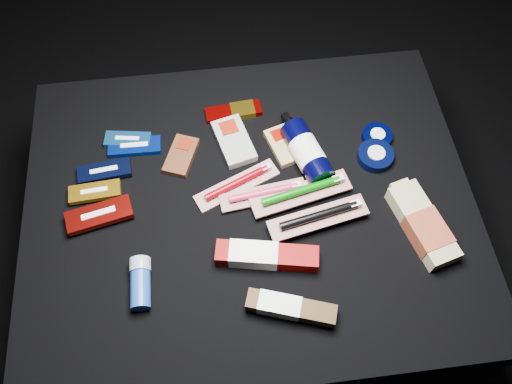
{
  "coord_description": "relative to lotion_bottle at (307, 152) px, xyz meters",
  "views": [
    {
      "loc": [
        -0.05,
        -0.5,
        1.37
      ],
      "look_at": [
        0.01,
        0.01,
        0.42
      ],
      "focal_mm": 35.0,
      "sensor_mm": 36.0,
      "label": 1
    }
  ],
  "objects": [
    {
      "name": "cream_tin_upper",
      "position": [
        0.17,
        0.04,
        -0.02
      ],
      "size": [
        0.07,
        0.07,
        0.02
      ],
      "rotation": [
        0.0,
        0.0,
        -0.16
      ],
      "color": "black",
      "rests_on": "cloth_table"
    },
    {
      "name": "clif_bar_2",
      "position": [
        -0.05,
        0.04,
        -0.02
      ],
      "size": [
        0.08,
        0.11,
        0.02
      ],
      "rotation": [
        0.0,
        0.0,
        0.29
      ],
      "color": "tan",
      "rests_on": "cloth_table"
    },
    {
      "name": "bodywash_bottle",
      "position": [
        0.21,
        -0.2,
        -0.01
      ],
      "size": [
        0.11,
        0.21,
        0.04
      ],
      "rotation": [
        0.0,
        0.0,
        0.26
      ],
      "color": "tan",
      "rests_on": "cloth_table"
    },
    {
      "name": "cream_tin_lower",
      "position": [
        0.16,
        -0.02,
        -0.02
      ],
      "size": [
        0.08,
        0.08,
        0.03
      ],
      "rotation": [
        0.0,
        0.0,
        -0.15
      ],
      "color": "black",
      "rests_on": "cloth_table"
    },
    {
      "name": "toothpaste_carton_red",
      "position": [
        -0.13,
        -0.23,
        -0.01
      ],
      "size": [
        0.21,
        0.08,
        0.04
      ],
      "rotation": [
        0.0,
        0.0,
        -0.19
      ],
      "color": "#820000",
      "rests_on": "cloth_table"
    },
    {
      "name": "toothpaste_carton_green",
      "position": [
        -0.1,
        -0.34,
        -0.01
      ],
      "size": [
        0.18,
        0.09,
        0.03
      ],
      "rotation": [
        0.0,
        0.0,
        -0.32
      ],
      "color": "#38210C",
      "rests_on": "cloth_table"
    },
    {
      "name": "clif_bar_0",
      "position": [
        -0.28,
        0.04,
        -0.02
      ],
      "size": [
        0.09,
        0.12,
        0.02
      ],
      "rotation": [
        0.0,
        0.0,
        -0.38
      ],
      "color": "#4E2713",
      "rests_on": "cloth_table"
    },
    {
      "name": "deodorant_stick",
      "position": [
        -0.37,
        -0.25,
        -0.01
      ],
      "size": [
        0.04,
        0.1,
        0.04
      ],
      "rotation": [
        0.0,
        0.0,
        -0.0
      ],
      "color": "#1B429D",
      "rests_on": "cloth_table"
    },
    {
      "name": "luna_bar_3",
      "position": [
        -0.47,
        -0.03,
        -0.02
      ],
      "size": [
        0.11,
        0.05,
        0.01
      ],
      "rotation": [
        0.0,
        0.0,
        0.06
      ],
      "color": "orange",
      "rests_on": "cloth_table"
    },
    {
      "name": "luna_bar_2",
      "position": [
        -0.45,
        0.02,
        -0.02
      ],
      "size": [
        0.12,
        0.05,
        0.02
      ],
      "rotation": [
        0.0,
        0.0,
        0.1
      ],
      "color": "black",
      "rests_on": "cloth_table"
    },
    {
      "name": "lotion_bottle",
      "position": [
        0.0,
        0.0,
        0.0
      ],
      "size": [
        0.1,
        0.2,
        0.06
      ],
      "rotation": [
        0.0,
        0.0,
        0.29
      ],
      "color": "black",
      "rests_on": "cloth_table"
    },
    {
      "name": "toothbrush_pack_3",
      "position": [
        -0.0,
        -0.16,
        -0.0
      ],
      "size": [
        0.22,
        0.09,
        0.02
      ],
      "rotation": [
        0.0,
        0.0,
        0.19
      ],
      "color": "#B3A9A6",
      "rests_on": "cloth_table"
    },
    {
      "name": "toothbrush_pack_2",
      "position": [
        -0.03,
        -0.09,
        -0.01
      ],
      "size": [
        0.23,
        0.1,
        0.02
      ],
      "rotation": [
        0.0,
        0.0,
        0.21
      ],
      "color": "#B4ADA9",
      "rests_on": "cloth_table"
    },
    {
      "name": "toothbrush_pack_1",
      "position": [
        -0.11,
        -0.08,
        -0.02
      ],
      "size": [
        0.2,
        0.07,
        0.02
      ],
      "rotation": [
        0.0,
        0.0,
        0.11
      ],
      "color": "#B2ACA7",
      "rests_on": "cloth_table"
    },
    {
      "name": "power_bar",
      "position": [
        -0.14,
        0.15,
        -0.02
      ],
      "size": [
        0.14,
        0.05,
        0.02
      ],
      "rotation": [
        0.0,
        0.0,
        0.08
      ],
      "color": "#810402",
      "rests_on": "cloth_table"
    },
    {
      "name": "cloth_table",
      "position": [
        -0.14,
        -0.09,
        -0.23
      ],
      "size": [
        0.98,
        0.78,
        0.4
      ],
      "primitive_type": "cube",
      "color": "black",
      "rests_on": "ground"
    },
    {
      "name": "luna_bar_0",
      "position": [
        -0.39,
        0.08,
        -0.02
      ],
      "size": [
        0.12,
        0.05,
        0.02
      ],
      "rotation": [
        0.0,
        0.0,
        -0.03
      ],
      "color": "#082AA2",
      "rests_on": "cloth_table"
    },
    {
      "name": "luna_bar_4",
      "position": [
        -0.46,
        -0.09,
        -0.01
      ],
      "size": [
        0.15,
        0.08,
        0.02
      ],
      "rotation": [
        0.0,
        0.0,
        0.21
      ],
      "color": "maroon",
      "rests_on": "cloth_table"
    },
    {
      "name": "toothbrush_pack_0",
      "position": [
        -0.16,
        -0.05,
        -0.02
      ],
      "size": [
        0.2,
        0.12,
        0.02
      ],
      "rotation": [
        0.0,
        0.0,
        0.41
      ],
      "color": "silver",
      "rests_on": "cloth_table"
    },
    {
      "name": "clif_bar_1",
      "position": [
        -0.16,
        0.07,
        -0.02
      ],
      "size": [
        0.1,
        0.14,
        0.02
      ],
      "rotation": [
        0.0,
        0.0,
        0.25
      ],
      "color": "#9E9F98",
      "rests_on": "cloth_table"
    },
    {
      "name": "ground",
      "position": [
        -0.14,
        -0.09,
        -0.43
      ],
      "size": [
        3.0,
        3.0,
        0.0
      ],
      "primitive_type": "plane",
      "color": "black",
      "rests_on": "ground"
    },
    {
      "name": "luna_bar_1",
      "position": [
        -0.4,
        0.1,
        -0.02
      ],
      "size": [
        0.11,
        0.06,
        0.01
      ],
      "rotation": [
        0.0,
        0.0,
        -0.16
      ],
      "color": "#1C6AB6",
      "rests_on": "cloth_table"
    }
  ]
}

